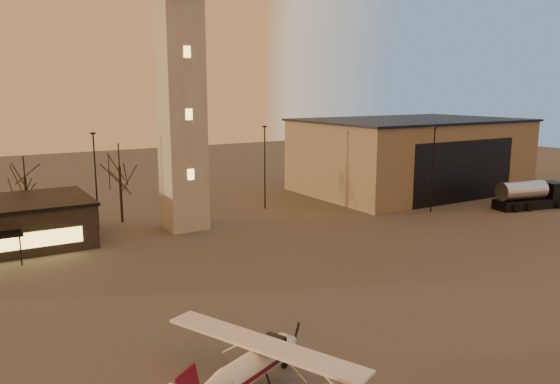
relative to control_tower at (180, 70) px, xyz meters
name	(u,v)px	position (x,y,z in m)	size (l,w,h in m)	color
ground	(372,335)	(0.00, -30.00, -16.33)	(220.00, 220.00, 0.00)	#494643
control_tower	(180,70)	(0.00, 0.00, 0.00)	(6.80, 6.80, 32.60)	#999591
hangar	(410,155)	(36.00, 3.98, -11.17)	(30.60, 20.60, 10.30)	#7C6B51
light_poles	(185,176)	(0.50, 1.00, -10.92)	(58.50, 12.25, 10.14)	black
tree_row	(28,171)	(-13.70, 9.16, -10.39)	(37.20, 9.20, 8.80)	black
cessna_rear	(258,366)	(-8.62, -31.49, -15.24)	(9.23, 11.13, 3.17)	white
fuel_truck	(530,197)	(39.96, -12.78, -14.97)	(9.61, 4.59, 3.44)	black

